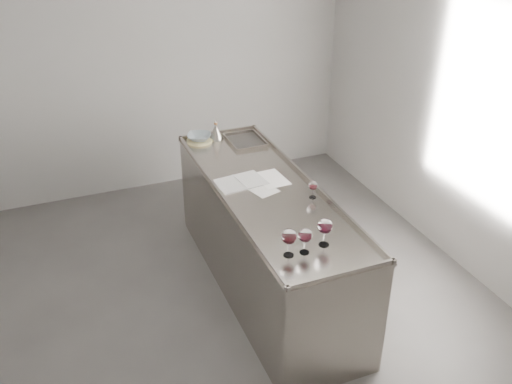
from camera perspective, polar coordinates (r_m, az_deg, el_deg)
name	(u,v)px	position (r m, az deg, el deg)	size (l,w,h in m)	color
room_shell	(216,162)	(3.82, -4.07, 3.00)	(4.54, 5.04, 2.84)	#4E4B49
counter	(266,240)	(4.68, 1.01, -4.77)	(0.77, 2.42, 0.97)	gray
wine_glass_left	(289,237)	(3.61, 3.33, -4.52)	(0.10, 0.10, 0.20)	white
wine_glass_middle	(305,236)	(3.65, 4.94, -4.40)	(0.09, 0.09, 0.18)	white
wine_glass_right	(325,227)	(3.73, 6.91, -3.46)	(0.10, 0.10, 0.20)	white
wine_glass_small	(313,186)	(4.30, 5.73, 0.58)	(0.07, 0.07, 0.14)	white
notebook	(240,182)	(4.53, -1.58, 0.99)	(0.41, 0.31, 0.02)	silver
loose_paper_top	(261,188)	(4.44, 0.50, 0.36)	(0.19, 0.27, 0.00)	silver
loose_paper_under	(271,179)	(4.59, 1.54, 1.34)	(0.22, 0.31, 0.00)	white
trivet	(199,141)	(5.29, -5.67, 5.14)	(0.23, 0.23, 0.02)	beige
ceramic_bowl	(199,137)	(5.27, -5.69, 5.50)	(0.22, 0.22, 0.05)	#93A4AC
wine_funnel	(216,133)	(5.31, -4.02, 5.92)	(0.14, 0.14, 0.20)	gray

